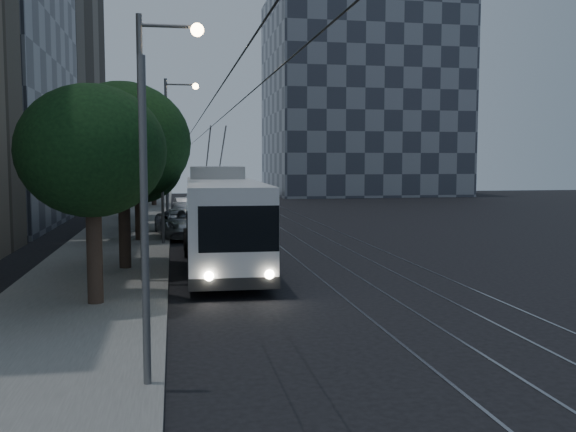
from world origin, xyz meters
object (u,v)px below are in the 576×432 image
(car_white_b, at_px, (184,214))
(streetlamp_near, at_px, (153,122))
(car_white_c, at_px, (184,206))
(car_white_d, at_px, (198,199))
(streetlamp_far, at_px, (172,135))
(trolleybus, at_px, (222,221))
(car_white_a, at_px, (190,222))
(pickup_silver, at_px, (183,223))

(car_white_b, relative_size, streetlamp_near, 0.55)
(car_white_c, distance_m, streetlamp_near, 29.20)
(car_white_d, height_order, streetlamp_far, streetlamp_far)
(trolleybus, xyz_separation_m, streetlamp_far, (-1.89, 20.72, 4.13))
(trolleybus, xyz_separation_m, car_white_d, (0.20, 31.39, -1.03))
(car_white_a, distance_m, streetlamp_near, 15.60)
(car_white_a, bearing_deg, car_white_c, 89.25)
(pickup_silver, height_order, streetlamp_near, streetlamp_near)
(trolleybus, height_order, car_white_d, trolleybus)
(car_white_a, height_order, streetlamp_far, streetlamp_far)
(car_white_a, bearing_deg, pickup_silver, -107.56)
(trolleybus, relative_size, car_white_b, 2.70)
(streetlamp_near, bearing_deg, pickup_silver, 85.27)
(car_white_b, bearing_deg, streetlamp_near, -90.15)
(car_white_c, height_order, streetlamp_near, streetlamp_near)
(car_white_c, distance_m, car_white_d, 6.19)
(pickup_silver, height_order, car_white_a, pickup_silver)
(car_white_c, relative_size, streetlamp_near, 0.43)
(car_white_a, relative_size, car_white_b, 0.80)
(pickup_silver, distance_m, car_white_d, 21.56)
(streetlamp_far, bearing_deg, trolleybus, -84.79)
(car_white_b, distance_m, streetlamp_near, 20.30)
(pickup_silver, xyz_separation_m, car_white_b, (0.17, 6.37, -0.07))
(trolleybus, bearing_deg, streetlamp_far, 96.53)
(car_white_a, bearing_deg, streetlamp_near, -96.94)
(streetlamp_near, bearing_deg, streetlamp_far, 88.55)
(pickup_silver, distance_m, car_white_b, 6.37)
(trolleybus, xyz_separation_m, car_white_a, (-0.97, 11.34, -1.14))
(pickup_silver, relative_size, car_white_b, 1.14)
(trolleybus, relative_size, streetlamp_far, 1.34)
(streetlamp_near, xyz_separation_m, streetlamp_far, (0.61, 24.16, 0.50))
(trolleybus, distance_m, car_white_d, 31.41)
(trolleybus, distance_m, streetlamp_far, 21.22)
(car_white_b, bearing_deg, pickup_silver, -87.96)
(car_white_b, height_order, streetlamp_near, streetlamp_near)
(car_white_a, bearing_deg, streetlamp_far, 94.56)
(trolleybus, distance_m, car_white_a, 11.43)
(pickup_silver, relative_size, streetlamp_far, 0.57)
(trolleybus, bearing_deg, car_white_c, 93.67)
(car_white_d, distance_m, streetlamp_far, 12.03)
(trolleybus, relative_size, car_white_d, 2.92)
(car_white_c, relative_size, streetlamp_far, 0.39)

